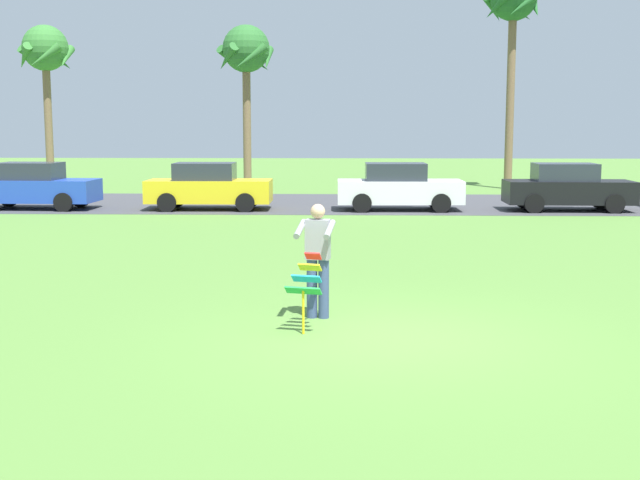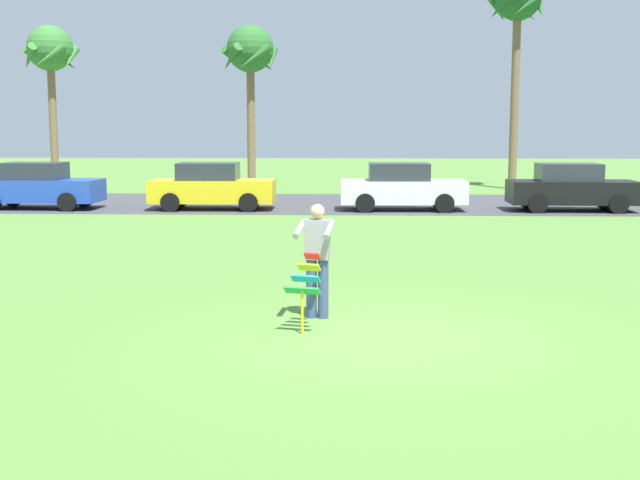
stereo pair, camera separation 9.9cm
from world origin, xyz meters
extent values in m
plane|color=#568438|center=(0.00, 0.00, 0.00)|extent=(120.00, 120.00, 0.00)
cube|color=#424247|center=(0.00, 19.46, 0.01)|extent=(120.00, 8.00, 0.01)
cylinder|color=#384772|center=(-0.94, 1.15, 0.45)|extent=(0.16, 0.16, 0.90)
cylinder|color=#384772|center=(-1.12, 1.18, 0.45)|extent=(0.16, 0.16, 0.90)
cube|color=gray|center=(-1.03, 1.17, 1.20)|extent=(0.39, 0.27, 0.60)
sphere|color=tan|center=(-1.03, 1.17, 1.62)|extent=(0.22, 0.22, 0.22)
cylinder|color=gray|center=(-0.85, 0.89, 1.38)|extent=(0.17, 0.59, 0.24)
cylinder|color=gray|center=(-1.28, 0.95, 1.38)|extent=(0.17, 0.59, 0.24)
cube|color=red|center=(-1.08, 0.65, 1.03)|extent=(0.25, 0.19, 0.12)
cube|color=yellow|center=(-1.12, 0.49, 0.89)|extent=(0.34, 0.21, 0.12)
cube|color=#1E99D8|center=(-1.16, 0.33, 0.76)|extent=(0.44, 0.24, 0.12)
cube|color=green|center=(-1.20, 0.18, 0.62)|extent=(0.53, 0.26, 0.12)
cylinder|color=yellow|center=(-1.20, 0.18, 0.31)|extent=(0.04, 0.04, 0.62)
cube|color=#2347B7|center=(-11.32, 17.06, 0.64)|extent=(4.26, 1.85, 0.76)
cube|color=#282D38|center=(-11.47, 17.06, 1.30)|extent=(2.07, 1.47, 0.60)
cylinder|color=black|center=(-9.99, 17.82, 0.32)|extent=(0.65, 0.24, 0.64)
cylinder|color=black|center=(-10.05, 16.21, 0.32)|extent=(0.65, 0.24, 0.64)
cylinder|color=black|center=(-12.59, 17.91, 0.32)|extent=(0.65, 0.24, 0.64)
cube|color=yellow|center=(-5.29, 17.06, 0.64)|extent=(4.22, 1.75, 0.76)
cube|color=#282D38|center=(-5.44, 17.06, 1.30)|extent=(2.03, 1.42, 0.60)
cylinder|color=black|center=(-4.00, 17.88, 0.32)|extent=(0.64, 0.23, 0.64)
cylinder|color=black|center=(-3.98, 16.27, 0.32)|extent=(0.64, 0.23, 0.64)
cylinder|color=black|center=(-6.61, 17.85, 0.32)|extent=(0.64, 0.23, 0.64)
cylinder|color=black|center=(-6.58, 16.24, 0.32)|extent=(0.64, 0.23, 0.64)
cube|color=white|center=(1.18, 17.06, 0.64)|extent=(4.22, 1.76, 0.76)
cube|color=#282D38|center=(1.03, 17.06, 1.30)|extent=(2.04, 1.42, 0.60)
cylinder|color=black|center=(2.47, 17.89, 0.32)|extent=(0.64, 0.23, 0.64)
cylinder|color=black|center=(2.49, 16.27, 0.32)|extent=(0.64, 0.23, 0.64)
cylinder|color=black|center=(-0.13, 17.85, 0.32)|extent=(0.64, 0.23, 0.64)
cylinder|color=black|center=(-0.11, 16.23, 0.32)|extent=(0.64, 0.23, 0.64)
cube|color=black|center=(6.84, 17.06, 0.64)|extent=(4.22, 1.74, 0.76)
cube|color=#282D38|center=(6.69, 17.06, 1.30)|extent=(2.03, 1.41, 0.60)
cylinder|color=black|center=(8.15, 17.85, 0.32)|extent=(0.64, 0.23, 0.64)
cylinder|color=black|center=(8.14, 16.24, 0.32)|extent=(0.64, 0.23, 0.64)
cylinder|color=black|center=(5.55, 17.88, 0.32)|extent=(0.64, 0.23, 0.64)
cylinder|color=black|center=(5.53, 16.27, 0.32)|extent=(0.64, 0.23, 0.64)
cylinder|color=brown|center=(-14.56, 27.65, 3.09)|extent=(0.36, 0.36, 6.17)
sphere|color=#387A33|center=(-14.56, 27.65, 6.37)|extent=(2.10, 2.10, 2.10)
cone|color=#387A33|center=(-13.61, 27.65, 5.92)|extent=(0.44, 1.56, 1.28)
cone|color=#387A33|center=(-14.26, 28.55, 5.92)|extent=(1.62, 0.90, 1.28)
cone|color=#387A33|center=(-15.32, 28.21, 5.92)|extent=(1.27, 1.52, 1.28)
cone|color=#387A33|center=(-15.32, 27.09, 5.92)|extent=(1.27, 1.52, 1.28)
cone|color=#387A33|center=(-14.26, 26.75, 5.92)|extent=(1.62, 0.90, 1.28)
cylinder|color=brown|center=(-5.13, 26.60, 3.01)|extent=(0.36, 0.36, 6.02)
sphere|color=#2D6B2D|center=(-5.13, 26.60, 6.22)|extent=(2.10, 2.10, 2.10)
cone|color=#2D6B2D|center=(-4.18, 26.60, 5.77)|extent=(0.44, 1.56, 1.28)
cone|color=#2D6B2D|center=(-4.84, 27.50, 5.77)|extent=(1.62, 0.90, 1.28)
cone|color=#2D6B2D|center=(-5.90, 27.16, 5.77)|extent=(1.27, 1.52, 1.28)
cone|color=#2D6B2D|center=(-5.90, 26.04, 5.77)|extent=(1.27, 1.52, 1.28)
cone|color=#2D6B2D|center=(-4.84, 25.70, 5.77)|extent=(1.62, 0.90, 1.28)
cylinder|color=brown|center=(6.64, 26.70, 4.11)|extent=(0.36, 0.36, 8.23)
cone|color=#236028|center=(7.59, 26.70, 7.98)|extent=(0.44, 1.56, 1.28)
cone|color=#236028|center=(6.93, 27.60, 7.98)|extent=(1.62, 0.90, 1.28)
cone|color=#236028|center=(5.87, 27.26, 7.98)|extent=(1.27, 1.52, 1.28)
cone|color=#236028|center=(5.87, 26.14, 7.98)|extent=(1.27, 1.52, 1.28)
cone|color=#236028|center=(6.93, 25.80, 7.98)|extent=(1.62, 0.90, 1.28)
camera|label=1|loc=(-0.59, -11.17, 2.91)|focal=46.84mm
camera|label=2|loc=(-0.49, -11.17, 2.91)|focal=46.84mm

